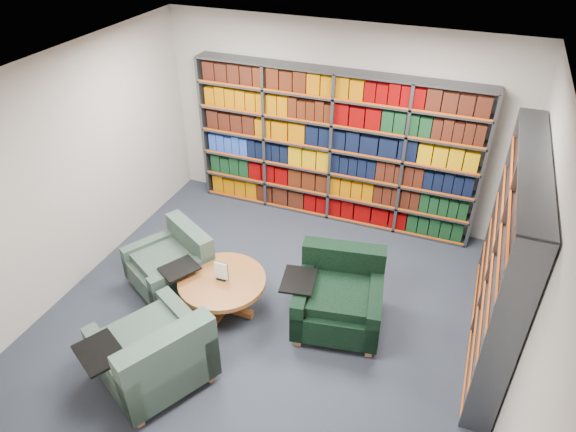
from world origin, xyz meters
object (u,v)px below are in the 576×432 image
(chair_teal_front, at_px, (157,358))
(coffee_table, at_px, (222,286))
(chair_teal_left, at_px, (175,264))
(chair_green_right, at_px, (339,296))

(chair_teal_front, xyz_separation_m, coffee_table, (0.13, 1.16, 0.02))
(chair_teal_left, relative_size, chair_green_right, 0.96)
(chair_teal_front, bearing_deg, coffee_table, 83.58)
(chair_green_right, height_order, chair_teal_front, chair_teal_front)
(chair_teal_left, height_order, chair_green_right, chair_green_right)
(chair_green_right, xyz_separation_m, coffee_table, (-1.29, -0.35, 0.03))
(chair_teal_left, bearing_deg, chair_teal_front, -65.01)
(chair_teal_left, distance_m, chair_teal_front, 1.52)
(chair_teal_left, distance_m, coffee_table, 0.80)
(chair_green_right, bearing_deg, coffee_table, -164.66)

